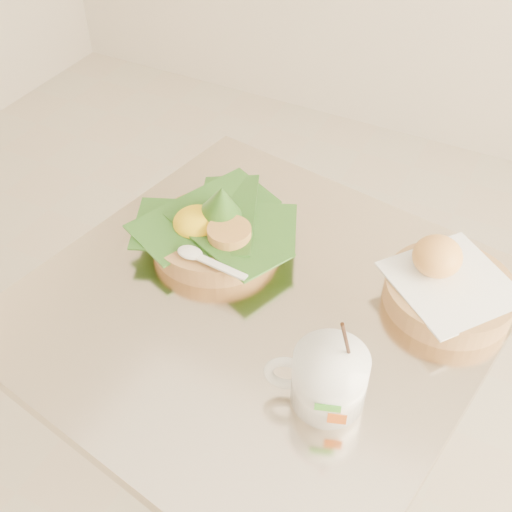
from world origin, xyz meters
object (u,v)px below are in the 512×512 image
at_px(cafe_table, 259,383).
at_px(bread_basket, 447,286).
at_px(rice_basket, 215,227).
at_px(coffee_mug, 327,378).

bearing_deg(cafe_table, bread_basket, 28.37).
relative_size(rice_basket, bread_basket, 1.15).
bearing_deg(cafe_table, coffee_mug, -36.07).
relative_size(bread_basket, coffee_mug, 1.37).
height_order(cafe_table, coffee_mug, coffee_mug).
bearing_deg(coffee_mug, bread_basket, 69.94).
relative_size(cafe_table, rice_basket, 2.87).
bearing_deg(bread_basket, rice_basket, -172.32).
height_order(cafe_table, bread_basket, bread_basket).
height_order(bread_basket, coffee_mug, coffee_mug).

